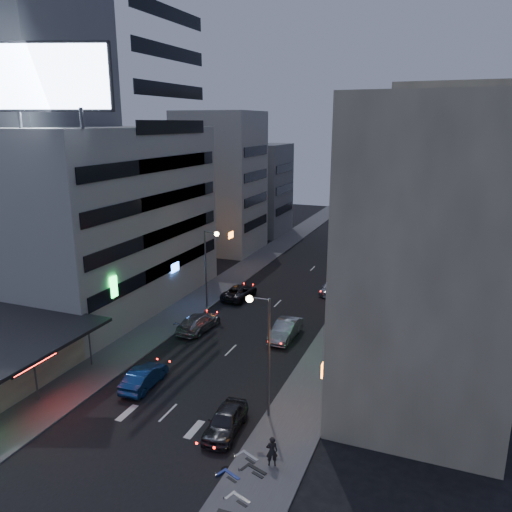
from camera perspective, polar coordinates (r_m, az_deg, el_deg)
The scene contains 28 objects.
ground at distance 32.06m, azimuth -13.98°, elevation -20.57°, with size 180.00×180.00×0.00m, color black.
sidewalk_left at distance 59.11m, azimuth -3.59°, elevation -3.12°, with size 4.00×120.00×0.12m, color #4C4C4F.
sidewalk_right at distance 54.61m, azimuth 11.87°, elevation -4.98°, with size 4.00×120.00×0.12m, color #4C4C4F.
white_building at distance 53.31m, azimuth -17.22°, elevation 4.15°, with size 14.00×24.00×18.00m, color #A5A6A1.
grey_tower at distance 60.70m, azimuth -22.85°, elevation 12.52°, with size 10.00×14.00×34.00m, color slate.
shophouse_near at distance 32.43m, azimuth 18.99°, elevation -0.89°, with size 10.00×11.00×20.00m, color beige.
shophouse_mid at distance 44.06m, azimuth 20.23°, elevation 0.38°, with size 11.00×12.00×16.00m, color gray.
shophouse_far at distance 56.30m, azimuth 20.44°, elevation 6.49°, with size 10.00×14.00×22.00m, color beige.
far_left_a at distance 73.44m, azimuth -4.09°, elevation 8.38°, with size 11.00×10.00×20.00m, color #A5A6A1.
far_left_b at distance 85.75m, azimuth -0.59°, elevation 7.69°, with size 12.00×10.00×15.00m, color slate.
far_right_a at distance 71.43m, azimuth 21.05°, elevation 6.43°, with size 11.00×12.00×18.00m, color gray.
far_right_b at distance 85.05m, azimuth 21.77°, elevation 9.63°, with size 12.00×12.00×24.00m, color beige.
billboard at distance 42.40m, azimuth -22.92°, elevation 18.27°, with size 9.52×3.75×6.20m.
street_lamp_right_near at distance 31.48m, azimuth 0.81°, elevation -9.51°, with size 1.60×0.44×8.02m.
street_lamp_left at distance 49.82m, azimuth -5.39°, elevation -0.26°, with size 1.60×0.44×8.02m.
street_lamp_right_far at distance 63.00m, azimuth 11.83°, elevation 2.72°, with size 1.60×0.44×8.02m.
parked_car_right_near at distance 32.18m, azimuth -3.50°, elevation -18.28°, with size 1.83×4.55×1.55m, color #2B2C31.
parked_car_right_mid at distance 44.31m, azimuth 3.37°, elevation -8.43°, with size 1.73×4.96×1.63m, color #ADB2B6.
parked_car_left at distance 54.03m, azimuth -1.90°, elevation -4.13°, with size 2.40×5.21×1.45m, color black.
parked_car_right_far at distance 56.30m, azimuth 8.50°, elevation -3.58°, with size 1.80×4.42×1.28m, color #94969C.
road_car_blue at distance 37.70m, azimuth -12.67°, elevation -13.36°, with size 1.58×4.53×1.49m, color navy.
road_car_silver at distance 46.28m, azimuth -6.57°, elevation -7.52°, with size 2.17×5.34×1.55m, color #A1A2A9.
person at distance 29.36m, azimuth 1.83°, elevation -21.40°, with size 0.65×0.42×1.77m, color black.
scooter_black_a at distance 26.78m, azimuth -1.63°, elevation -26.54°, with size 1.80×0.60×1.10m, color black, non-canonical shape.
scooter_silver_a at distance 27.36m, azimuth -0.50°, elevation -25.45°, with size 1.81×0.60×1.11m, color #A0A4A8, non-canonical shape.
scooter_blue at distance 28.69m, azimuth -1.72°, elevation -23.24°, with size 1.80×0.60×1.10m, color navy, non-canonical shape.
scooter_black_b at distance 28.95m, azimuth 1.37°, elevation -22.66°, with size 2.01×0.67×1.23m, color black, non-canonical shape.
scooter_silver_b at distance 29.86m, azimuth 0.40°, elevation -21.41°, with size 1.89×0.63×1.15m, color #929399, non-canonical shape.
Camera 1 is at (15.99, -20.80, 18.43)m, focal length 35.00 mm.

